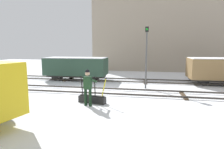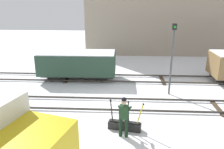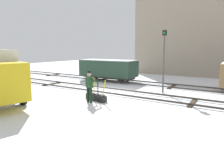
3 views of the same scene
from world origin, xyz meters
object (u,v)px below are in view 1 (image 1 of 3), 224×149
switch_lever_frame (92,98)px  signal_post (146,52)px  rail_worker (88,85)px  freight_car_far_end (76,67)px

switch_lever_frame → signal_post: bearing=67.4°
switch_lever_frame → rail_worker: size_ratio=0.86×
signal_post → freight_car_far_end: signal_post is taller
signal_post → switch_lever_frame: bearing=-123.5°
signal_post → freight_car_far_end: 6.89m
rail_worker → freight_car_far_end: bearing=126.2°
switch_lever_frame → signal_post: 5.60m
signal_post → rail_worker: bearing=-120.8°
switch_lever_frame → freight_car_far_end: size_ratio=0.29×
switch_lever_frame → signal_post: signal_post is taller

